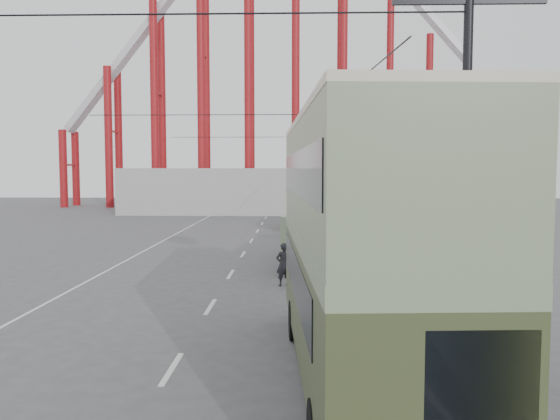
{
  "coord_description": "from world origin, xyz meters",
  "views": [
    {
      "loc": [
        1.97,
        -14.78,
        4.79
      ],
      "look_at": [
        1.29,
        9.73,
        3.0
      ],
      "focal_mm": 35.0,
      "sensor_mm": 36.0,
      "label": 1
    }
  ],
  "objects_px": {
    "lamp_post_near": "(469,23)",
    "pedestrian": "(283,264)",
    "double_decker_bus": "(359,235)",
    "single_decker_green": "(315,232)",
    "single_decker_cream": "(311,209)"
  },
  "relations": [
    {
      "from": "double_decker_bus",
      "to": "single_decker_green",
      "type": "xyz_separation_m",
      "value": [
        -0.36,
        16.36,
        -1.8
      ]
    },
    {
      "from": "lamp_post_near",
      "to": "single_decker_green",
      "type": "height_order",
      "value": "lamp_post_near"
    },
    {
      "from": "lamp_post_near",
      "to": "pedestrian",
      "type": "height_order",
      "value": "lamp_post_near"
    },
    {
      "from": "pedestrian",
      "to": "double_decker_bus",
      "type": "bearing_deg",
      "value": 72.93
    },
    {
      "from": "single_decker_cream",
      "to": "pedestrian",
      "type": "distance_m",
      "value": 21.94
    },
    {
      "from": "single_decker_cream",
      "to": "pedestrian",
      "type": "relative_size",
      "value": 5.39
    },
    {
      "from": "single_decker_green",
      "to": "single_decker_cream",
      "type": "relative_size",
      "value": 1.02
    },
    {
      "from": "double_decker_bus",
      "to": "pedestrian",
      "type": "bearing_deg",
      "value": 97.21
    },
    {
      "from": "lamp_post_near",
      "to": "single_decker_cream",
      "type": "xyz_separation_m",
      "value": [
        -2.37,
        32.43,
        -6.18
      ]
    },
    {
      "from": "single_decker_green",
      "to": "lamp_post_near",
      "type": "bearing_deg",
      "value": -73.88
    },
    {
      "from": "lamp_post_near",
      "to": "pedestrian",
      "type": "distance_m",
      "value": 13.31
    },
    {
      "from": "single_decker_cream",
      "to": "pedestrian",
      "type": "height_order",
      "value": "single_decker_cream"
    },
    {
      "from": "single_decker_cream",
      "to": "double_decker_bus",
      "type": "bearing_deg",
      "value": -87.56
    },
    {
      "from": "double_decker_bus",
      "to": "single_decker_green",
      "type": "height_order",
      "value": "double_decker_bus"
    },
    {
      "from": "double_decker_bus",
      "to": "single_decker_green",
      "type": "bearing_deg",
      "value": 87.86
    }
  ]
}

